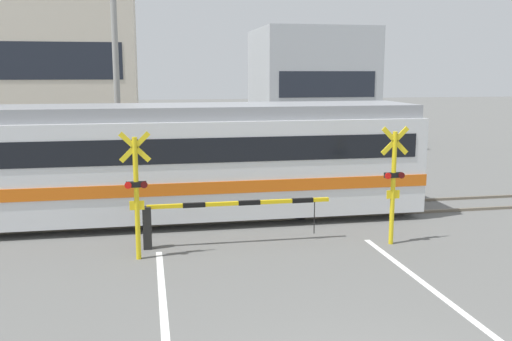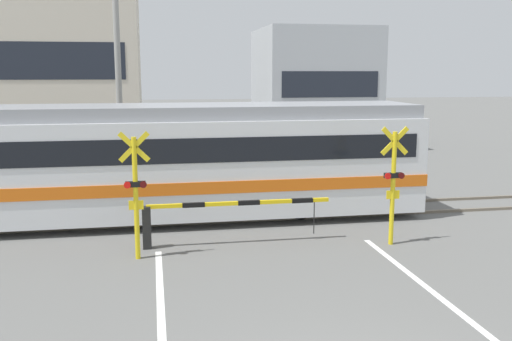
# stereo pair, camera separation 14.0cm
# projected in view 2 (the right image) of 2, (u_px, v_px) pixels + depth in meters

# --- Properties ---
(rail_track_near) EXTENTS (50.00, 0.10, 0.08)m
(rail_track_near) POSITION_uv_depth(u_px,v_px,m) (250.00, 220.00, 15.78)
(rail_track_near) COLOR #6B6051
(rail_track_near) RESTS_ON ground_plane
(rail_track_far) EXTENTS (50.00, 0.10, 0.08)m
(rail_track_far) POSITION_uv_depth(u_px,v_px,m) (242.00, 208.00, 17.17)
(rail_track_far) COLOR #6B6051
(rail_track_far) RESTS_ON ground_plane
(commuter_train) EXTENTS (17.96, 2.93, 3.20)m
(commuter_train) POSITION_uv_depth(u_px,v_px,m) (96.00, 161.00, 15.46)
(commuter_train) COLOR silver
(commuter_train) RESTS_ON ground_plane
(crossing_barrier_near) EXTENTS (4.50, 0.20, 1.05)m
(crossing_barrier_near) POSITION_uv_depth(u_px,v_px,m) (202.00, 214.00, 13.49)
(crossing_barrier_near) COLOR black
(crossing_barrier_near) RESTS_ON ground_plane
(crossing_barrier_far) EXTENTS (4.50, 0.20, 1.05)m
(crossing_barrier_far) POSITION_uv_depth(u_px,v_px,m) (274.00, 170.00, 19.52)
(crossing_barrier_far) COLOR black
(crossing_barrier_far) RESTS_ON ground_plane
(crossing_signal_left) EXTENTS (0.68, 0.15, 2.84)m
(crossing_signal_left) POSITION_uv_depth(u_px,v_px,m) (136.00, 190.00, 12.40)
(crossing_signal_left) COLOR yellow
(crossing_signal_left) RESTS_ON ground_plane
(crossing_signal_right) EXTENTS (0.68, 0.15, 2.84)m
(crossing_signal_right) POSITION_uv_depth(u_px,v_px,m) (393.00, 181.00, 13.46)
(crossing_signal_right) COLOR yellow
(crossing_signal_right) RESTS_ON ground_plane
(pedestrian) EXTENTS (0.38, 0.22, 1.62)m
(pedestrian) POSITION_uv_depth(u_px,v_px,m) (249.00, 156.00, 21.73)
(pedestrian) COLOR brown
(pedestrian) RESTS_ON ground_plane
(building_left_of_street) EXTENTS (7.15, 5.97, 8.32)m
(building_left_of_street) POSITION_uv_depth(u_px,v_px,m) (67.00, 70.00, 28.33)
(building_left_of_street) COLOR beige
(building_left_of_street) RESTS_ON ground_plane
(building_right_of_street) EXTENTS (5.82, 5.97, 6.34)m
(building_right_of_street) POSITION_uv_depth(u_px,v_px,m) (313.00, 89.00, 30.75)
(building_right_of_street) COLOR #B2B7BC
(building_right_of_street) RESTS_ON ground_plane
(utility_pole_streetside) EXTENTS (0.22, 0.22, 8.65)m
(utility_pole_streetside) POSITION_uv_depth(u_px,v_px,m) (118.00, 65.00, 20.41)
(utility_pole_streetside) COLOR gray
(utility_pole_streetside) RESTS_ON ground_plane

